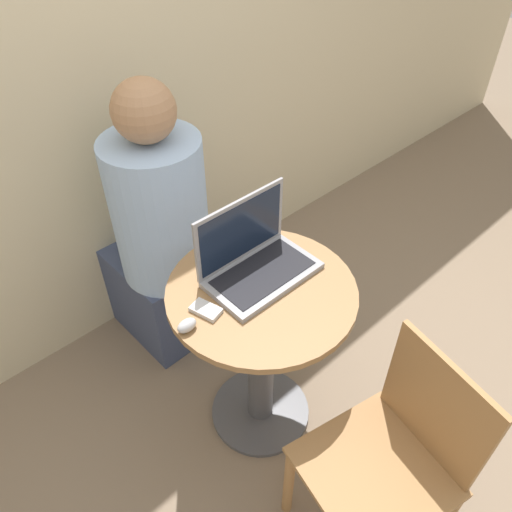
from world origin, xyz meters
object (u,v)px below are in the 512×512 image
at_px(laptop, 255,258).
at_px(person_seated, 157,245).
at_px(cell_phone, 206,310).
at_px(chair_empty, 391,460).

height_order(laptop, person_seated, person_seated).
xyz_separation_m(cell_phone, chair_empty, (0.20, -0.62, -0.32)).
height_order(chair_empty, person_seated, person_seated).
bearing_deg(person_seated, laptop, -85.51).
bearing_deg(person_seated, chair_empty, -89.79).
distance_m(chair_empty, person_seated, 1.23).
relative_size(laptop, person_seated, 0.29).
bearing_deg(laptop, person_seated, 94.49).
height_order(laptop, cell_phone, laptop).
relative_size(laptop, chair_empty, 0.46).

